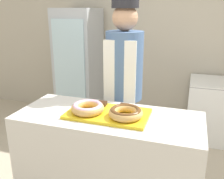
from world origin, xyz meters
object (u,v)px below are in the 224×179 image
(serving_tray, at_px, (108,114))
(donut_light_glaze, at_px, (88,107))
(baker_person, at_px, (124,89))
(beverage_fridge, at_px, (79,67))
(donut_chocolate_glaze, at_px, (126,112))
(brownie_back_left, at_px, (102,104))
(brownie_back_right, at_px, (124,106))

(serving_tray, height_order, donut_light_glaze, donut_light_glaze)
(baker_person, height_order, beverage_fridge, baker_person)
(donut_light_glaze, bearing_deg, serving_tray, 15.30)
(serving_tray, relative_size, beverage_fridge, 0.36)
(serving_tray, relative_size, donut_chocolate_glaze, 2.45)
(donut_light_glaze, bearing_deg, beverage_fridge, 117.24)
(brownie_back_left, xyz_separation_m, baker_person, (0.06, 0.45, -0.00))
(serving_tray, distance_m, brownie_back_right, 0.16)
(brownie_back_left, distance_m, baker_person, 0.46)
(brownie_back_left, bearing_deg, brownie_back_right, 0.00)
(brownie_back_left, bearing_deg, baker_person, 82.14)
(donut_light_glaze, xyz_separation_m, donut_chocolate_glaze, (0.31, 0.00, 0.00))
(serving_tray, relative_size, donut_light_glaze, 2.45)
(serving_tray, bearing_deg, brownie_back_right, 51.95)
(donut_light_glaze, distance_m, baker_person, 0.63)
(beverage_fridge, bearing_deg, donut_chocolate_glaze, -55.51)
(brownie_back_right, relative_size, baker_person, 0.04)
(brownie_back_right, xyz_separation_m, baker_person, (-0.13, 0.45, -0.00))
(brownie_back_left, height_order, beverage_fridge, beverage_fridge)
(donut_light_glaze, relative_size, brownie_back_left, 3.58)
(serving_tray, relative_size, brownie_back_right, 8.76)
(donut_light_glaze, xyz_separation_m, brownie_back_left, (0.06, 0.16, -0.02))
(baker_person, bearing_deg, brownie_back_right, -74.22)
(donut_chocolate_glaze, xyz_separation_m, baker_person, (-0.19, 0.62, -0.02))
(donut_light_glaze, relative_size, beverage_fridge, 0.15)
(brownie_back_left, height_order, baker_person, baker_person)
(serving_tray, xyz_separation_m, donut_light_glaze, (-0.15, -0.04, 0.05))
(serving_tray, distance_m, baker_person, 0.58)
(serving_tray, bearing_deg, donut_light_glaze, -164.70)
(brownie_back_left, relative_size, beverage_fridge, 0.04)
(brownie_back_left, bearing_deg, serving_tray, -51.95)
(donut_chocolate_glaze, height_order, baker_person, baker_person)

